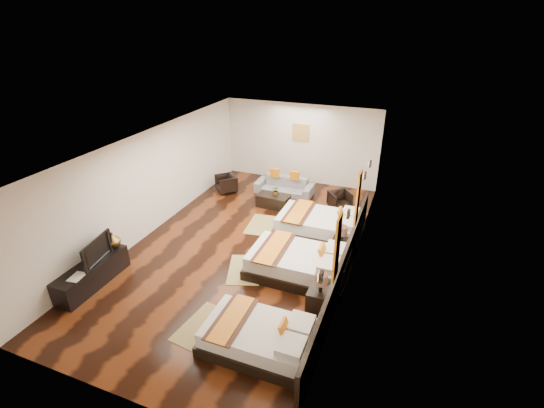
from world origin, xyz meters
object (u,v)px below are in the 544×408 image
at_px(bed_near, 260,337).
at_px(bed_mid, 300,263).
at_px(armchair_left, 226,184).
at_px(coffee_table, 273,201).
at_px(bed_far, 321,225).
at_px(tv_console, 92,274).
at_px(nightstand_b, 341,247).
at_px(sofa, 284,186).
at_px(table_plant, 276,191).
at_px(figurine, 112,240).
at_px(nightstand_a, 320,298).
at_px(book, 72,276).
at_px(armchair_right, 340,200).
at_px(tv, 93,250).

xyz_separation_m(bed_near, bed_mid, (0.00, 2.37, 0.04)).
bearing_deg(armchair_left, coffee_table, 29.68).
height_order(bed_near, bed_mid, bed_mid).
distance_m(bed_far, tv_console, 5.77).
height_order(nightstand_b, sofa, nightstand_b).
height_order(bed_mid, table_plant, bed_mid).
height_order(figurine, table_plant, figurine).
distance_m(nightstand_a, nightstand_b, 2.06).
distance_m(figurine, table_plant, 5.03).
xyz_separation_m(bed_near, figurine, (-4.20, 1.10, 0.47)).
height_order(book, table_plant, table_plant).
relative_size(figurine, armchair_left, 0.57).
distance_m(book, table_plant, 6.14).
bearing_deg(tv_console, figurine, 90.00).
bearing_deg(bed_mid, table_plant, 119.41).
bearing_deg(bed_mid, coffee_table, 120.90).
xyz_separation_m(armchair_left, armchair_right, (3.90, 0.14, -0.01)).
bearing_deg(figurine, nightstand_b, 24.76).
xyz_separation_m(nightstand_b, armchair_left, (-4.49, 2.56, -0.02)).
height_order(bed_far, table_plant, bed_far).
height_order(bed_mid, tv, tv).
bearing_deg(armchair_left, figurine, -50.57).
bearing_deg(tv, bed_mid, -75.48).
relative_size(book, table_plant, 1.19).
xyz_separation_m(nightstand_a, table_plant, (-2.51, 4.18, 0.21)).
bearing_deg(bed_mid, bed_far, 90.01).
bearing_deg(tv_console, nightstand_b, 31.47).
height_order(bed_mid, coffee_table, bed_mid).
bearing_deg(figurine, nightstand_a, 2.54).
bearing_deg(tv_console, bed_far, 43.29).
height_order(armchair_left, coffee_table, armchair_left).
bearing_deg(book, armchair_right, 54.99).
relative_size(bed_near, table_plant, 7.09).
height_order(bed_near, book, bed_near).
xyz_separation_m(book, figurine, (0.00, 1.24, 0.17)).
relative_size(bed_mid, coffee_table, 2.33).
xyz_separation_m(sofa, table_plant, (0.06, -0.97, 0.26)).
distance_m(nightstand_b, tv_console, 5.80).
bearing_deg(coffee_table, tv, -115.26).
relative_size(bed_near, bed_far, 0.87).
height_order(nightstand_b, armchair_right, nightstand_b).
bearing_deg(armchair_right, bed_near, -131.76).
xyz_separation_m(nightstand_b, tv, (-4.89, -2.89, 0.52)).
xyz_separation_m(bed_far, figurine, (-4.20, -3.21, 0.43)).
relative_size(tv_console, armchair_right, 2.90).
bearing_deg(armchair_left, nightstand_b, 15.15).
distance_m(bed_far, sofa, 2.83).
relative_size(bed_near, bed_mid, 0.87).
bearing_deg(armchair_left, tv, -49.45).
relative_size(bed_mid, armchair_right, 3.76).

